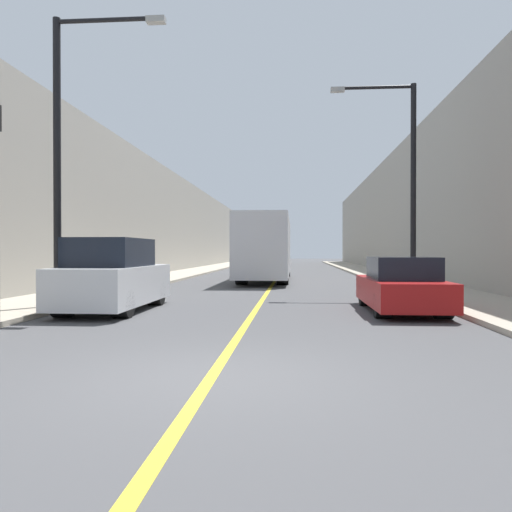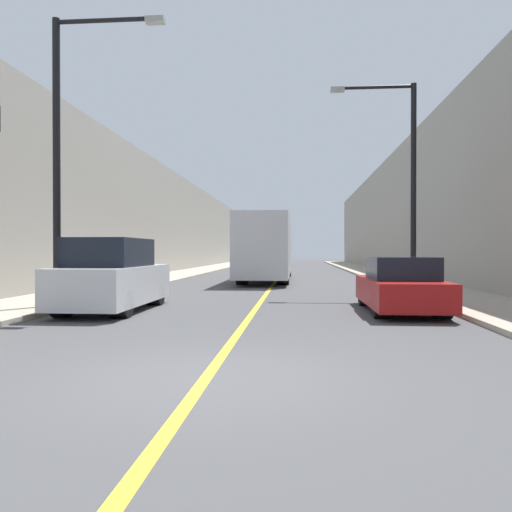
% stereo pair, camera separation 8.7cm
% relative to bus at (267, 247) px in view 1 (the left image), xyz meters
% --- Properties ---
extents(ground_plane, '(200.00, 200.00, 0.00)m').
position_rel_bus_xyz_m(ground_plane, '(0.49, -21.32, -1.80)').
color(ground_plane, '#474749').
extents(sidewalk_left, '(2.88, 72.00, 0.12)m').
position_rel_bus_xyz_m(sidewalk_left, '(-5.96, 8.68, -1.74)').
color(sidewalk_left, '#A89E8C').
rests_on(sidewalk_left, ground).
extents(sidewalk_right, '(2.88, 72.00, 0.12)m').
position_rel_bus_xyz_m(sidewalk_right, '(6.94, 8.68, -1.74)').
color(sidewalk_right, '#A89E8C').
rests_on(sidewalk_right, ground).
extents(building_row_left, '(4.00, 72.00, 7.46)m').
position_rel_bus_xyz_m(building_row_left, '(-9.40, 8.68, 1.93)').
color(building_row_left, gray).
rests_on(building_row_left, ground).
extents(building_row_right, '(4.00, 72.00, 8.59)m').
position_rel_bus_xyz_m(building_row_right, '(10.38, 8.68, 2.50)').
color(building_row_right, gray).
rests_on(building_row_right, ground).
extents(road_center_line, '(0.16, 72.00, 0.01)m').
position_rel_bus_xyz_m(road_center_line, '(0.49, 8.68, -1.79)').
color(road_center_line, gold).
rests_on(road_center_line, ground).
extents(bus, '(2.50, 12.53, 3.34)m').
position_rel_bus_xyz_m(bus, '(0.00, 0.00, 0.00)').
color(bus, silver).
rests_on(bus, ground).
extents(parked_suv_left, '(1.86, 4.60, 1.92)m').
position_rel_bus_xyz_m(parked_suv_left, '(-3.26, -14.58, -0.91)').
color(parked_suv_left, silver).
rests_on(parked_suv_left, ground).
extents(car_right_near, '(1.77, 4.40, 1.44)m').
position_rel_bus_xyz_m(car_right_near, '(4.31, -14.20, -1.15)').
color(car_right_near, maroon).
rests_on(car_right_near, ground).
extents(street_lamp_left, '(3.06, 0.24, 7.70)m').
position_rel_bus_xyz_m(street_lamp_left, '(-4.53, -14.53, 2.77)').
color(street_lamp_left, black).
rests_on(street_lamp_left, sidewalk_left).
extents(street_lamp_right, '(3.06, 0.24, 7.49)m').
position_rel_bus_xyz_m(street_lamp_right, '(5.51, -9.11, 2.66)').
color(street_lamp_right, black).
rests_on(street_lamp_right, sidewalk_right).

